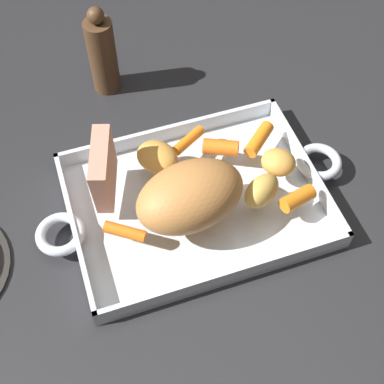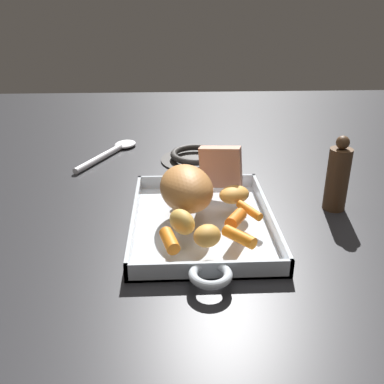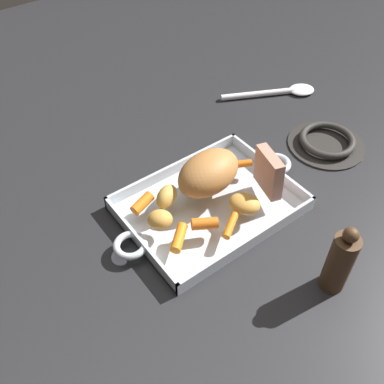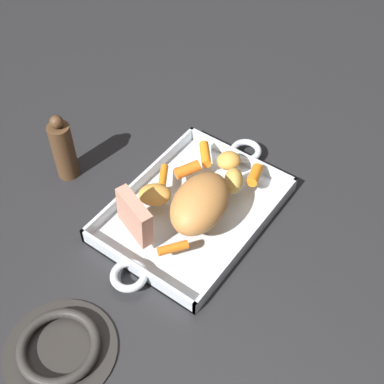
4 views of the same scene
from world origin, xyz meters
name	(u,v)px [view 1 (image 1 of 4)]	position (x,y,z in m)	size (l,w,h in m)	color
ground_plane	(196,205)	(0.00, 0.00, 0.00)	(2.30, 2.30, 0.00)	#232326
roasting_dish	(196,202)	(0.00, 0.00, 0.01)	(0.43, 0.25, 0.03)	silver
pork_roast	(190,196)	(0.02, 0.03, 0.07)	(0.14, 0.09, 0.07)	#B9783E
roast_slice_thick	(103,170)	(0.11, -0.04, 0.07)	(0.02, 0.08, 0.08)	tan
baby_carrot_center_right	(259,139)	(-0.11, -0.05, 0.04)	(0.02, 0.02, 0.06)	orange
baby_carrot_short	(221,147)	(-0.05, -0.05, 0.04)	(0.02, 0.02, 0.05)	orange
baby_carrot_northeast	(298,198)	(-0.12, 0.06, 0.04)	(0.02, 0.02, 0.05)	orange
baby_carrot_southeast	(125,232)	(0.10, 0.03, 0.04)	(0.02, 0.02, 0.05)	orange
baby_carrot_northwest	(188,140)	(-0.02, -0.08, 0.04)	(0.01, 0.01, 0.05)	orange
potato_golden_small	(278,161)	(-0.12, 0.00, 0.05)	(0.05, 0.04, 0.03)	gold
potato_golden_large	(157,157)	(0.03, -0.06, 0.05)	(0.06, 0.05, 0.03)	gold
potato_corner	(261,191)	(-0.08, 0.04, 0.05)	(0.06, 0.03, 0.04)	gold
pepper_mill	(102,54)	(0.06, -0.26, 0.07)	(0.04, 0.04, 0.15)	#4C331E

